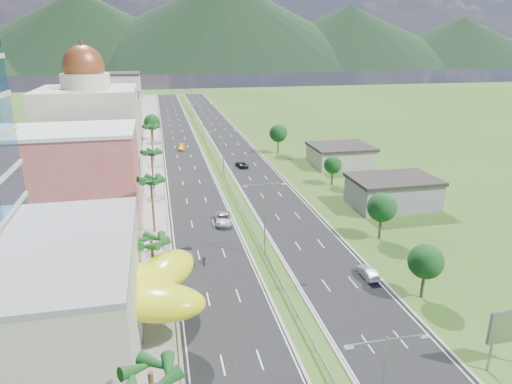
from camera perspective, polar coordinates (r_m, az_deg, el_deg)
ground at (r=58.14m, az=3.40°, el=-12.21°), size 500.00×500.00×0.00m
road_left at (r=141.32m, az=-9.47°, el=6.15°), size 11.00×260.00×0.04m
road_right at (r=142.79m, az=-3.42°, el=6.49°), size 11.00×260.00×0.04m
sidewalk_left at (r=141.20m, az=-13.34°, el=5.91°), size 7.00×260.00×0.12m
median_guardrail at (r=124.26m, az=-5.54°, el=4.90°), size 0.10×216.06×0.76m
streetlight_median_b at (r=63.92m, az=1.11°, el=-2.50°), size 6.04×0.25×11.00m
streetlight_median_c at (r=101.63m, az=-4.12°, el=5.43°), size 6.04×0.25×11.00m
streetlight_median_d at (r=145.52m, az=-6.74°, el=9.32°), size 6.04×0.25×11.00m
streetlight_median_e at (r=189.93m, az=-8.16°, el=11.40°), size 6.04×0.25×11.00m
lime_canopy at (r=50.83m, az=-17.91°, el=-11.52°), size 18.00×15.00×7.40m
pink_shophouse at (r=84.23m, az=-21.46°, el=1.94°), size 20.00×15.00×15.00m
domed_building at (r=105.58m, az=-19.94°, el=7.42°), size 20.00×20.00×28.70m
midrise_grey at (r=130.50m, az=-18.05°, el=8.05°), size 16.00×15.00×16.00m
midrise_beige at (r=152.37m, az=-17.29°, el=8.94°), size 16.00×15.00×13.00m
midrise_white at (r=174.75m, az=-16.81°, el=10.95°), size 16.00×15.00×18.00m
shed_near at (r=88.47m, az=16.69°, el=-0.18°), size 15.00×10.00×5.00m
shed_far at (r=115.31m, az=10.51°, el=4.42°), size 14.00×12.00×4.40m
palm_tree_a at (r=33.89m, az=-13.02°, el=-21.75°), size 3.60×3.60×9.10m
palm_tree_b at (r=54.92m, az=-12.92°, el=-6.30°), size 3.60×3.60×8.10m
palm_tree_c at (r=73.17m, az=-13.00°, el=1.21°), size 3.60×3.60×9.60m
palm_tree_d at (r=95.63m, az=-12.95°, el=4.66°), size 3.60×3.60×8.60m
palm_tree_e at (r=119.95m, az=-12.97°, el=7.78°), size 3.60×3.60×9.40m
leafy_tree_lfar at (r=145.05m, az=-12.89°, el=8.49°), size 4.90×4.90×8.05m
leafy_tree_ra at (r=58.01m, az=20.45°, el=-8.16°), size 4.20×4.20×6.90m
leafy_tree_rb at (r=72.70m, az=15.47°, el=-1.87°), size 4.55×4.55×7.47m
leafy_tree_rc at (r=98.38m, az=9.58°, el=3.35°), size 3.85×3.85×6.33m
leafy_tree_rd at (r=124.61m, az=2.81°, el=7.34°), size 4.90×4.90×8.05m
mountain_ridge at (r=504.35m, az=-3.98°, el=15.09°), size 860.00×140.00×90.00m
car_dark_left at (r=65.54m, az=-8.58°, el=-7.89°), size 1.72×4.43×1.44m
car_silver_mid_left at (r=77.54m, az=-4.09°, el=-3.35°), size 3.24×6.08×1.63m
car_yellow_far_left at (r=131.30m, az=-9.28°, el=5.54°), size 2.50×4.99×1.39m
car_silver_right at (r=62.35m, az=13.75°, el=-9.72°), size 1.61×4.26×1.39m
car_dark_far_right at (r=111.84m, az=-1.81°, el=3.49°), size 2.84×4.98×1.31m
motorcycle at (r=64.54m, az=-6.52°, el=-8.26°), size 1.00×2.23×1.38m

